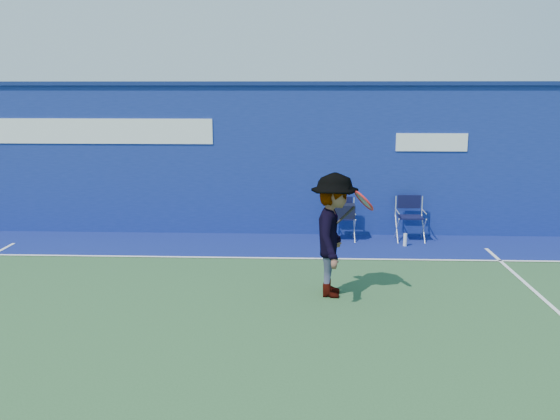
{
  "coord_description": "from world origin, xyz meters",
  "views": [
    {
      "loc": [
        1.1,
        -6.83,
        2.93
      ],
      "look_at": [
        0.7,
        2.6,
        1.0
      ],
      "focal_mm": 38.0,
      "sensor_mm": 36.0,
      "label": 1
    }
  ],
  "objects_px": {
    "directors_chair_left": "(342,223)",
    "water_bottle": "(405,240)",
    "directors_chair_right": "(410,227)",
    "tennis_player": "(334,235)"
  },
  "relations": [
    {
      "from": "directors_chair_left",
      "to": "tennis_player",
      "type": "bearing_deg",
      "value": -95.58
    },
    {
      "from": "directors_chair_left",
      "to": "water_bottle",
      "type": "height_order",
      "value": "directors_chair_left"
    },
    {
      "from": "directors_chair_right",
      "to": "water_bottle",
      "type": "bearing_deg",
      "value": -109.62
    },
    {
      "from": "water_bottle",
      "to": "tennis_player",
      "type": "height_order",
      "value": "tennis_player"
    },
    {
      "from": "directors_chair_right",
      "to": "tennis_player",
      "type": "distance_m",
      "value": 3.67
    },
    {
      "from": "water_bottle",
      "to": "tennis_player",
      "type": "xyz_separation_m",
      "value": [
        -1.49,
        -2.76,
        0.77
      ]
    },
    {
      "from": "directors_chair_left",
      "to": "directors_chair_right",
      "type": "xyz_separation_m",
      "value": [
        1.34,
        0.04,
        -0.08
      ]
    },
    {
      "from": "directors_chair_left",
      "to": "directors_chair_right",
      "type": "bearing_deg",
      "value": 1.59
    },
    {
      "from": "directors_chair_left",
      "to": "tennis_player",
      "type": "relative_size",
      "value": 0.47
    },
    {
      "from": "directors_chair_right",
      "to": "directors_chair_left",
      "type": "bearing_deg",
      "value": -178.41
    }
  ]
}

